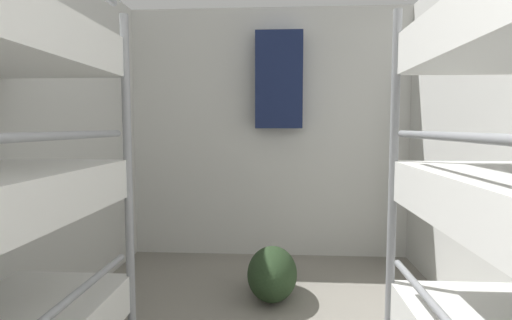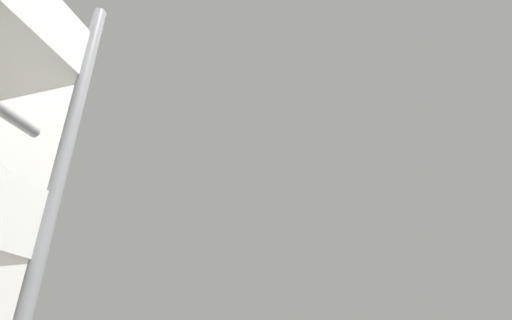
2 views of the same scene
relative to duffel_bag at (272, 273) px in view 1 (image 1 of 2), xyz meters
name	(u,v)px [view 1 (image 1 of 2)]	position (x,y,z in m)	size (l,w,h in m)	color
wall_back	(269,134)	(-0.06, 1.03, 1.02)	(2.81, 0.06, 2.41)	silver
duffel_bag	(272,273)	(0.00, 0.00, 0.00)	(0.37, 0.63, 0.37)	#23381E
hanging_coat	(279,80)	(0.04, 0.88, 1.53)	(0.44, 0.12, 0.90)	#192347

